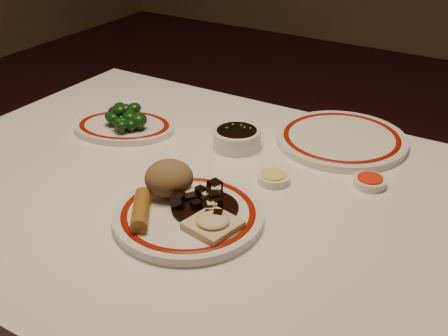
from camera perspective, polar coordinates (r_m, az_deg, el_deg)
dining_table at (r=1.15m, az=-2.89°, el=-5.75°), size 1.20×0.90×0.75m
main_plate at (r=1.00m, az=-3.62°, el=-4.87°), size 0.30×0.30×0.02m
rice_mound at (r=1.03m, az=-5.61°, el=-1.01°), size 0.09×0.09×0.06m
spring_roll at (r=0.98m, az=-8.43°, el=-4.24°), size 0.08×0.10×0.03m
fried_wonton at (r=0.94m, az=-1.14°, el=-5.61°), size 0.09×0.09×0.02m
stirfry_heap at (r=1.00m, az=-1.87°, el=-3.53°), size 0.12×0.12×0.03m
broccoli_plate at (r=1.34m, az=-10.09°, el=4.13°), size 0.28×0.27×0.02m
broccoli_pile at (r=1.32m, az=-9.97°, el=5.24°), size 0.13×0.11×0.05m
soy_bowl at (r=1.24m, az=1.30°, el=3.00°), size 0.11×0.11×0.04m
sweet_sour_dish at (r=1.13m, az=14.57°, el=-1.36°), size 0.06×0.06×0.02m
mustard_dish at (r=1.11m, az=5.05°, el=-1.02°), size 0.06×0.06×0.02m
far_plate at (r=1.29m, az=11.82°, el=2.91°), size 0.37×0.37×0.02m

